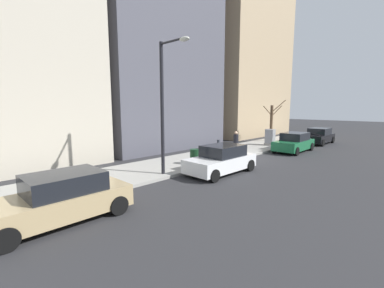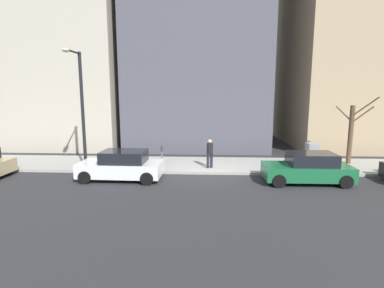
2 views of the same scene
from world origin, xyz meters
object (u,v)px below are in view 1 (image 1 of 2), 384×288
parked_car_tan (61,199)px  pedestrian_near_meter (236,141)px  streetlamp (165,97)px  trash_bin (195,157)px  parking_meter (218,148)px  parked_car_green (294,143)px  office_tower_left (226,34)px  utility_box (270,137)px  parked_car_black (319,136)px  bare_tree (272,122)px  parked_car_white (221,160)px

parked_car_tan → pedestrian_near_meter: pedestrian_near_meter is taller
streetlamp → trash_bin: streetlamp is taller
parking_meter → trash_bin: size_ratio=1.50×
parked_car_green → streetlamp: 12.54m
office_tower_left → parked_car_tan: bearing=116.6°
parked_car_tan → trash_bin: (2.08, -8.31, -0.14)m
parked_car_green → utility_box: size_ratio=2.95×
parked_car_black → parking_meter: 13.75m
parking_meter → parked_car_green: bearing=-102.9°
bare_tree → parking_meter: bearing=100.7°
utility_box → trash_bin: (-0.40, 10.29, -0.25)m
pedestrian_near_meter → office_tower_left: 20.96m
parking_meter → trash_bin: parking_meter is taller
parked_car_green → utility_box: 2.78m
parked_car_black → parked_car_green: 6.10m
parked_car_green → parking_meter: 7.75m
utility_box → bare_tree: size_ratio=0.35×
parked_car_green → pedestrian_near_meter: size_ratio=2.54×
bare_tree → utility_box: bearing=115.1°
streetlamp → office_tower_left: 25.21m
bare_tree → parked_car_white: bearing=106.0°
parked_car_tan → pedestrian_near_meter: 12.92m
parked_car_green → pedestrian_near_meter: pedestrian_near_meter is taller
utility_box → pedestrian_near_meter: size_ratio=0.86×
parked_car_white → pedestrian_near_meter: pedestrian_near_meter is taller
parked_car_black → parked_car_green: (-0.08, 6.10, 0.00)m
parked_car_tan → streetlamp: size_ratio=0.65×
parked_car_white → office_tower_left: (13.06, -17.87, 12.30)m
trash_bin → streetlamp: bearing=102.7°
parked_car_black → utility_box: (2.50, 5.07, 0.11)m
parking_meter → pedestrian_near_meter: bearing=-79.2°
trash_bin → pedestrian_near_meter: size_ratio=0.54×
parked_car_black → utility_box: bearing=63.8°
parked_car_white → pedestrian_near_meter: size_ratio=2.55×
utility_box → parked_car_tan: bearing=97.6°
utility_box → trash_bin: bearing=92.2°
utility_box → bare_tree: 3.25m
parking_meter → streetlamp: size_ratio=0.21×
parked_car_white → bare_tree: 13.74m
bare_tree → office_tower_left: (9.29, -4.73, 10.97)m
parked_car_white → utility_box: 10.70m
bare_tree → office_tower_left: size_ratio=0.16×
streetlamp → office_tower_left: (11.58, -20.49, 9.02)m
parked_car_tan → bare_tree: 21.70m
parking_meter → office_tower_left: bearing=-54.6°
parked_car_black → office_tower_left: (13.07, -2.39, 12.30)m
pedestrian_near_meter → parked_car_green: bearing=-57.3°
parked_car_white → trash_bin: bearing=-2.2°
office_tower_left → parking_meter: bearing=125.4°
parked_car_tan → bare_tree: bare_tree is taller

